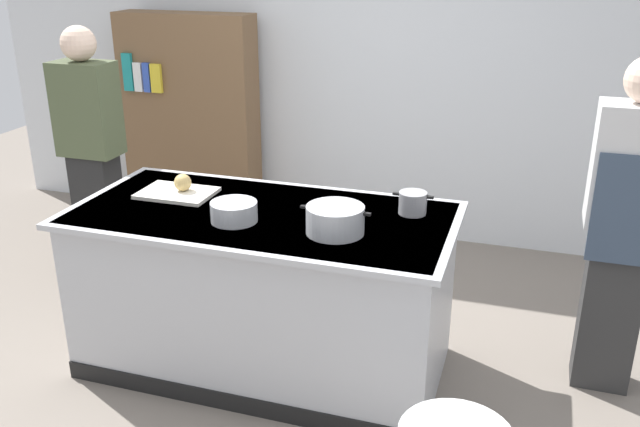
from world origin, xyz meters
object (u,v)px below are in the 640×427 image
(stock_pot, at_px, (335,220))
(bookshelf, at_px, (190,122))
(sauce_pan, at_px, (413,203))
(mixing_bowl, at_px, (234,212))
(person_guest, at_px, (92,152))
(onion, at_px, (183,182))
(person_chef, at_px, (624,223))

(stock_pot, height_order, bookshelf, bookshelf)
(sauce_pan, relative_size, mixing_bowl, 0.89)
(person_guest, bearing_deg, sauce_pan, 89.13)
(stock_pot, xyz_separation_m, bookshelf, (-1.80, 1.94, -0.12))
(onion, height_order, sauce_pan, same)
(onion, xyz_separation_m, mixing_bowl, (0.43, -0.28, -0.02))
(mixing_bowl, height_order, bookshelf, bookshelf)
(mixing_bowl, height_order, person_chef, person_chef)
(stock_pot, bearing_deg, person_guest, 157.76)
(stock_pot, relative_size, person_guest, 0.20)
(sauce_pan, distance_m, bookshelf, 2.63)
(sauce_pan, bearing_deg, bookshelf, 143.11)
(onion, relative_size, bookshelf, 0.06)
(onion, distance_m, sauce_pan, 1.26)
(sauce_pan, relative_size, person_guest, 0.12)
(sauce_pan, bearing_deg, person_chef, 8.70)
(onion, bearing_deg, person_chef, 6.35)
(person_chef, bearing_deg, sauce_pan, 99.13)
(stock_pot, relative_size, sauce_pan, 1.65)
(person_guest, bearing_deg, person_chef, 95.18)
(onion, relative_size, sauce_pan, 0.45)
(mixing_bowl, relative_size, bookshelf, 0.14)
(person_chef, bearing_deg, person_guest, 85.89)
(sauce_pan, xyz_separation_m, person_chef, (1.02, 0.16, -0.04))
(stock_pot, relative_size, bookshelf, 0.20)
(sauce_pan, xyz_separation_m, mixing_bowl, (-0.82, -0.37, -0.01))
(person_chef, bearing_deg, stock_pot, 111.93)
(mixing_bowl, distance_m, person_guest, 1.58)
(onion, height_order, person_guest, person_guest)
(person_chef, height_order, person_guest, same)
(onion, height_order, bookshelf, bookshelf)
(stock_pot, xyz_separation_m, mixing_bowl, (-0.52, -0.01, -0.02))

